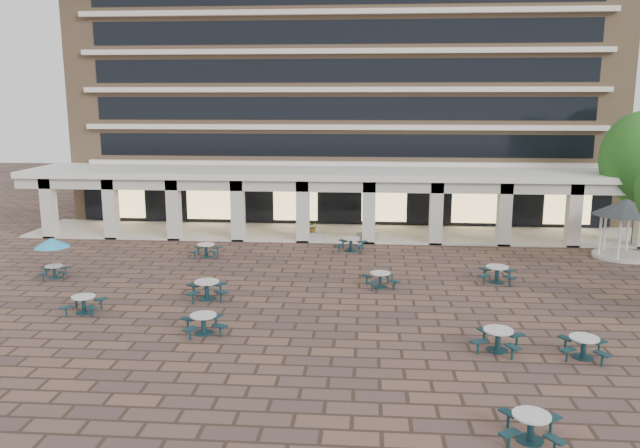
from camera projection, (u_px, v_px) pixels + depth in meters
The scene contains 17 objects.
ground at pixel (321, 304), 28.01m from camera, with size 120.00×120.00×0.00m, color brown.
apartment_building at pixel (345, 54), 50.44m from camera, with size 40.00×15.50×25.20m.
retail_arcade at pixel (338, 191), 41.89m from camera, with size 42.00×6.60×4.40m.
picnic_table_1 at pixel (204, 322), 24.37m from camera, with size 2.10×2.10×0.78m.
picnic_table_2 at pixel (531, 425), 16.68m from camera, with size 1.94×1.94×0.77m.
picnic_table_3 at pixel (498, 338), 22.69m from camera, with size 2.19×2.19×0.82m.
picnic_table_4 at pixel (52, 244), 31.75m from camera, with size 1.81×1.81×2.09m.
picnic_table_5 at pixel (207, 288), 28.59m from camera, with size 2.21×2.21×0.85m.
picnic_table_7 at pixel (584, 345), 22.07m from camera, with size 2.00×2.00×0.77m.
picnic_table_8 at pixel (84, 303), 26.74m from camera, with size 1.78×1.78×0.75m.
picnic_table_9 at pixel (380, 278), 30.39m from camera, with size 1.93×1.93×0.75m.
picnic_table_10 at pixel (497, 273), 31.19m from camera, with size 2.12×2.12×0.83m.
picnic_table_12 at pixel (206, 249), 36.28m from camera, with size 1.82×1.82×0.77m.
picnic_table_13 at pixel (351, 243), 37.61m from camera, with size 2.06×2.06×0.83m.
gazebo at pixel (626, 214), 35.79m from camera, with size 3.66×3.66×3.40m.
planter_left at pixel (313, 232), 40.64m from camera, with size 1.50×0.69×1.27m.
planter_right at pixel (368, 234), 40.38m from camera, with size 1.50×0.73×1.18m.
Camera 1 is at (2.02, -26.69, 9.02)m, focal length 35.00 mm.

